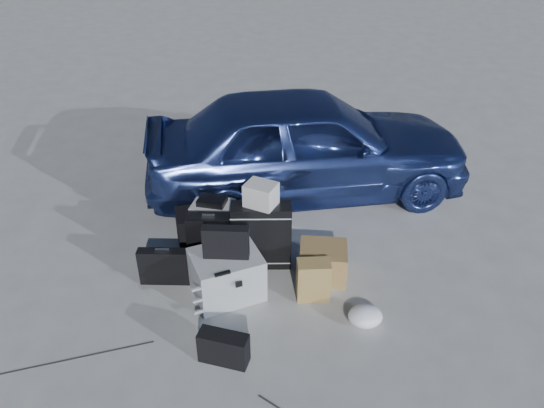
{
  "coord_description": "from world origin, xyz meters",
  "views": [
    {
      "loc": [
        0.41,
        -3.33,
        3.36
      ],
      "look_at": [
        0.31,
        0.85,
        0.7
      ],
      "focal_mm": 35.0,
      "sensor_mm": 36.0,
      "label": 1
    }
  ],
  "objects_px": {
    "duffel_bag": "(216,225)",
    "cardboard_box": "(323,262)",
    "suitcase_left": "(210,241)",
    "pelican_case": "(227,274)",
    "suitcase_right": "(262,235)",
    "car": "(307,143)",
    "briefcase": "(164,266)"
  },
  "relations": [
    {
      "from": "car",
      "to": "cardboard_box",
      "type": "relative_size",
      "value": 8.43
    },
    {
      "from": "duffel_bag",
      "to": "car",
      "type": "bearing_deg",
      "value": 31.5
    },
    {
      "from": "car",
      "to": "suitcase_right",
      "type": "distance_m",
      "value": 1.55
    },
    {
      "from": "cardboard_box",
      "to": "duffel_bag",
      "type": "bearing_deg",
      "value": 153.43
    },
    {
      "from": "briefcase",
      "to": "suitcase_left",
      "type": "relative_size",
      "value": 0.84
    },
    {
      "from": "suitcase_right",
      "to": "suitcase_left",
      "type": "bearing_deg",
      "value": 179.93
    },
    {
      "from": "briefcase",
      "to": "duffel_bag",
      "type": "relative_size",
      "value": 0.6
    },
    {
      "from": "briefcase",
      "to": "suitcase_right",
      "type": "xyz_separation_m",
      "value": [
        0.91,
        0.3,
        0.16
      ]
    },
    {
      "from": "car",
      "to": "suitcase_left",
      "type": "bearing_deg",
      "value": 135.99
    },
    {
      "from": "suitcase_left",
      "to": "cardboard_box",
      "type": "height_order",
      "value": "suitcase_left"
    },
    {
      "from": "car",
      "to": "suitcase_right",
      "type": "bearing_deg",
      "value": 151.47
    },
    {
      "from": "pelican_case",
      "to": "duffel_bag",
      "type": "height_order",
      "value": "pelican_case"
    },
    {
      "from": "duffel_bag",
      "to": "cardboard_box",
      "type": "height_order",
      "value": "duffel_bag"
    },
    {
      "from": "suitcase_left",
      "to": "car",
      "type": "bearing_deg",
      "value": 56.03
    },
    {
      "from": "pelican_case",
      "to": "suitcase_left",
      "type": "bearing_deg",
      "value": 90.81
    },
    {
      "from": "duffel_bag",
      "to": "suitcase_right",
      "type": "bearing_deg",
      "value": -52.87
    },
    {
      "from": "car",
      "to": "suitcase_right",
      "type": "xyz_separation_m",
      "value": [
        -0.48,
        -1.45,
        -0.29
      ]
    },
    {
      "from": "briefcase",
      "to": "car",
      "type": "bearing_deg",
      "value": 51.76
    },
    {
      "from": "suitcase_left",
      "to": "cardboard_box",
      "type": "bearing_deg",
      "value": -8.6
    },
    {
      "from": "pelican_case",
      "to": "cardboard_box",
      "type": "distance_m",
      "value": 0.94
    },
    {
      "from": "pelican_case",
      "to": "duffel_bag",
      "type": "xyz_separation_m",
      "value": [
        -0.2,
        0.81,
        -0.02
      ]
    },
    {
      "from": "car",
      "to": "suitcase_left",
      "type": "relative_size",
      "value": 6.57
    },
    {
      "from": "car",
      "to": "pelican_case",
      "type": "relative_size",
      "value": 6.22
    },
    {
      "from": "suitcase_left",
      "to": "suitcase_right",
      "type": "height_order",
      "value": "suitcase_right"
    },
    {
      "from": "car",
      "to": "briefcase",
      "type": "distance_m",
      "value": 2.27
    },
    {
      "from": "suitcase_left",
      "to": "duffel_bag",
      "type": "xyz_separation_m",
      "value": [
        0.0,
        0.39,
        -0.09
      ]
    },
    {
      "from": "pelican_case",
      "to": "duffel_bag",
      "type": "bearing_deg",
      "value": 79.43
    },
    {
      "from": "pelican_case",
      "to": "suitcase_right",
      "type": "distance_m",
      "value": 0.55
    },
    {
      "from": "car",
      "to": "pelican_case",
      "type": "distance_m",
      "value": 2.09
    },
    {
      "from": "car",
      "to": "suitcase_left",
      "type": "distance_m",
      "value": 1.79
    },
    {
      "from": "pelican_case",
      "to": "cardboard_box",
      "type": "xyz_separation_m",
      "value": [
        0.9,
        0.27,
        -0.05
      ]
    },
    {
      "from": "pelican_case",
      "to": "briefcase",
      "type": "relative_size",
      "value": 1.26
    }
  ]
}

